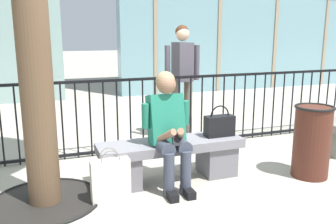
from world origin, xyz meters
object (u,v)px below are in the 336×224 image
at_px(trash_can, 312,141).
at_px(bystander_at_railing, 182,74).
at_px(handbag_on_bench, 219,125).
at_px(stone_bench, 171,156).
at_px(shopping_bag, 110,180).
at_px(seated_person_with_phone, 169,126).

bearing_deg(trash_can, bystander_at_railing, 112.79).
height_order(handbag_on_bench, bystander_at_railing, bystander_at_railing).
distance_m(stone_bench, bystander_at_railing, 1.77).
height_order(stone_bench, trash_can, trash_can).
distance_m(handbag_on_bench, bystander_at_railing, 1.52).
bearing_deg(shopping_bag, trash_can, -4.04).
distance_m(seated_person_with_phone, handbag_on_bench, 0.67).
xyz_separation_m(seated_person_with_phone, bystander_at_railing, (0.80, 1.58, 0.35)).
height_order(shopping_bag, trash_can, trash_can).
distance_m(stone_bench, shopping_bag, 0.78).
relative_size(seated_person_with_phone, shopping_bag, 2.29).
bearing_deg(handbag_on_bench, shopping_bag, -168.23).
distance_m(bystander_at_railing, trash_can, 2.13).
relative_size(stone_bench, shopping_bag, 3.02).
relative_size(seated_person_with_phone, handbag_on_bench, 3.41).
bearing_deg(stone_bench, trash_can, -16.24).
bearing_deg(bystander_at_railing, seated_person_with_phone, -116.92).
distance_m(stone_bench, handbag_on_bench, 0.66).
height_order(stone_bench, bystander_at_railing, bystander_at_railing).
bearing_deg(seated_person_with_phone, trash_can, -11.11).
bearing_deg(trash_can, stone_bench, 163.76).
bearing_deg(shopping_bag, bystander_at_railing, 49.97).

